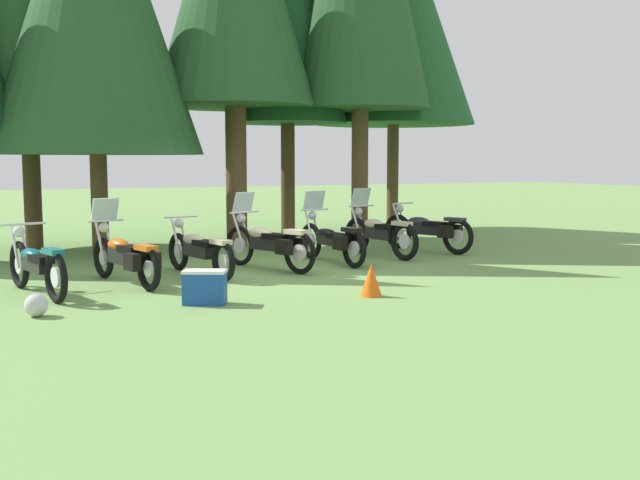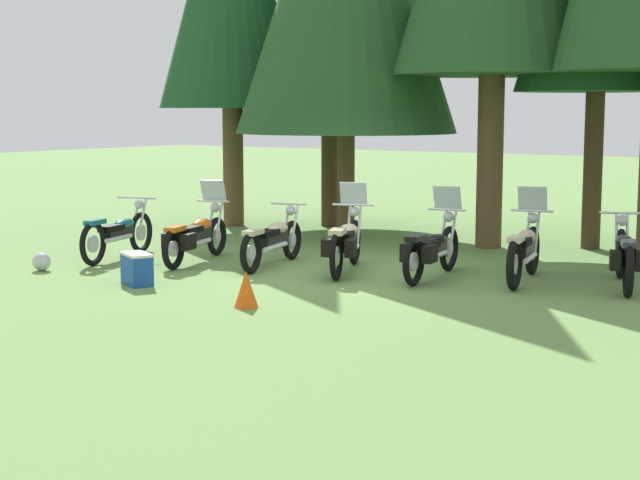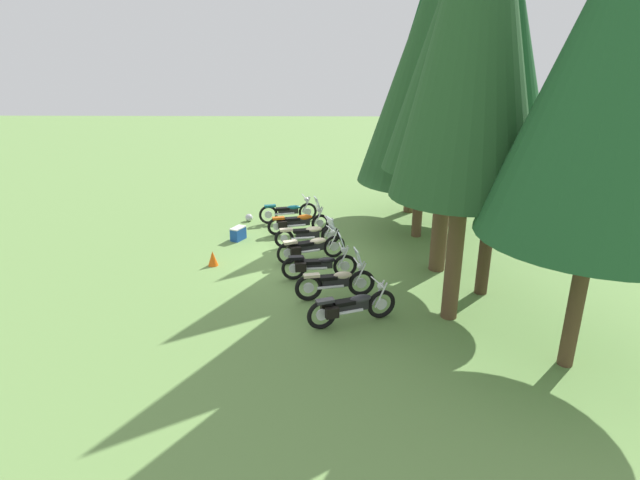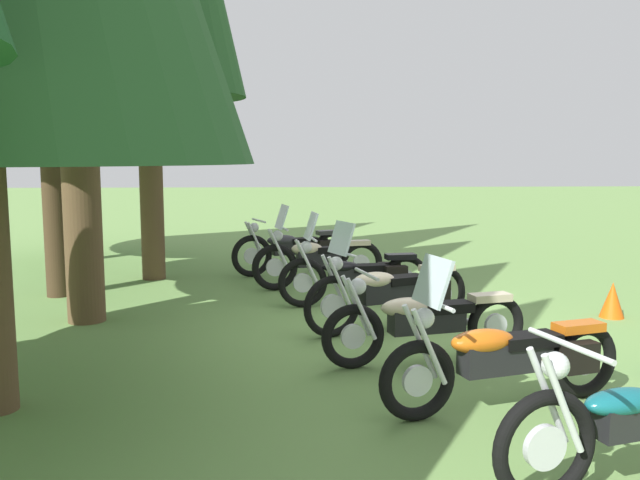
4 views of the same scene
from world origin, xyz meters
The scene contains 11 objects.
ground_plane centered at (0.00, 0.00, 0.00)m, with size 80.00×80.00×0.00m, color #6B934C.
motorcycle_0 centered at (-4.05, -1.09, 0.45)m, with size 0.89×2.26×1.02m.
motorcycle_1 centered at (-2.69, -0.64, 0.46)m, with size 0.92×2.28×1.35m.
motorcycle_2 centered at (-1.38, -0.22, 0.44)m, with size 0.78×2.27×0.99m.
motorcycle_3 centered at (-0.06, -0.07, 0.50)m, with size 1.09×2.19×1.38m.
motorcycle_4 centered at (1.32, 0.19, 0.46)m, with size 0.73×2.24×1.37m.
motorcycle_5 centered at (2.61, 0.71, 0.48)m, with size 0.75×2.20×1.39m.
motorcycle_6 centered at (4.00, 1.05, 0.47)m, with size 1.06×2.24×1.03m.
picnic_cooler centered at (-1.98, -2.74, 0.24)m, with size 0.67×0.55×0.47m.
traffic_cone centered at (0.39, -3.15, 0.24)m, with size 0.32×0.32×0.48m, color #EA590F.
dropped_helmet centered at (-4.15, -2.68, 0.15)m, with size 0.30×0.30×0.30m, color silver.
Camera 2 is at (8.35, -13.11, 2.57)m, focal length 55.83 mm.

